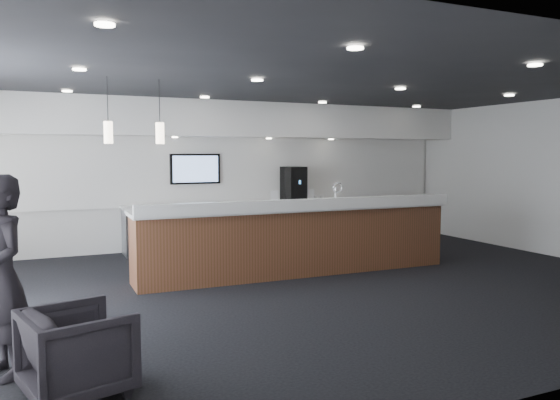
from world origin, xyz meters
name	(u,v)px	position (x,y,z in m)	size (l,w,h in m)	color
ground	(332,284)	(0.00, 0.00, 0.00)	(10.00, 10.00, 0.00)	black
ceiling	(333,83)	(0.00, 0.00, 3.00)	(10.00, 8.00, 0.02)	black
back_wall	(239,175)	(0.00, 4.00, 1.50)	(10.00, 0.02, 3.00)	silver
soffit_bulkhead	(247,120)	(0.00, 3.55, 2.65)	(10.00, 0.90, 0.70)	white
alcove_panel	(240,171)	(0.00, 3.97, 1.60)	(9.80, 0.06, 1.40)	white
back_credenza	(246,224)	(0.00, 3.64, 0.48)	(5.06, 0.66, 0.95)	gray
wall_tv	(195,169)	(-1.00, 3.91, 1.65)	(1.05, 0.08, 0.62)	black
pendant_left	(158,134)	(-2.40, 0.80, 2.25)	(0.12, 0.12, 0.30)	beige
pendant_right	(107,133)	(-3.10, 0.80, 2.25)	(0.12, 0.12, 0.30)	beige
ceiling_can_lights	(333,85)	(0.00, 0.00, 2.97)	(7.00, 5.00, 0.02)	white
service_counter	(297,239)	(-0.14, 0.88, 0.57)	(5.36, 0.96, 1.49)	#4D3019
coffee_machine	(294,183)	(1.13, 3.66, 1.31)	(0.47, 0.57, 0.73)	black
info_sign_left	(274,196)	(0.61, 3.52, 1.07)	(0.17, 0.02, 0.23)	white
info_sign_right	(310,195)	(1.47, 3.52, 1.07)	(0.18, 0.02, 0.24)	white
armchair	(77,352)	(-3.78, -2.45, 0.36)	(0.77, 0.80, 0.72)	black
lounge_guest	(1,277)	(-4.34, -1.77, 0.89)	(0.65, 0.43, 1.78)	black
cup_0	(322,197)	(1.78, 3.56, 1.00)	(0.10, 0.10, 0.09)	white
cup_1	(316,197)	(1.64, 3.56, 1.00)	(0.10, 0.10, 0.09)	white
cup_2	(310,198)	(1.50, 3.56, 1.00)	(0.10, 0.10, 0.09)	white
cup_3	(305,198)	(1.36, 3.56, 1.00)	(0.10, 0.10, 0.09)	white
cup_4	(299,198)	(1.22, 3.56, 1.00)	(0.10, 0.10, 0.09)	white
cup_5	(293,198)	(1.08, 3.56, 1.00)	(0.10, 0.10, 0.09)	white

